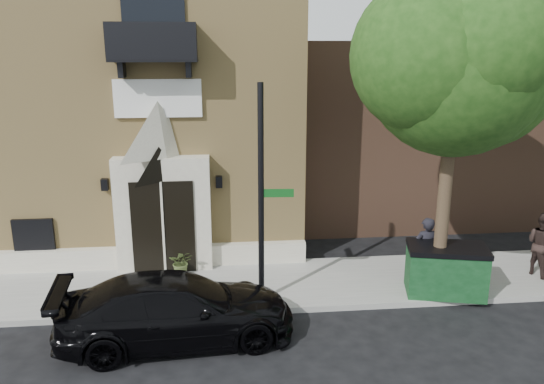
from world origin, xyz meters
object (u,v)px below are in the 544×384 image
at_px(fire_hydrant, 466,281).
at_px(dumpster, 446,270).
at_px(street_sign, 262,196).
at_px(pedestrian_near, 425,251).
at_px(pedestrian_far, 542,244).
at_px(black_sedan, 177,309).

xyz_separation_m(fire_hydrant, dumpster, (-0.45, 0.22, 0.25)).
xyz_separation_m(street_sign, dumpster, (4.64, -0.11, -2.03)).
bearing_deg(pedestrian_near, dumpster, 108.47).
bearing_deg(street_sign, pedestrian_near, 11.11).
relative_size(street_sign, dumpster, 2.47).
bearing_deg(dumpster, fire_hydrant, -12.41).
distance_m(dumpster, pedestrian_far, 3.19).
bearing_deg(pedestrian_far, pedestrian_near, 75.85).
bearing_deg(fire_hydrant, pedestrian_far, 22.42).
xyz_separation_m(dumpster, pedestrian_far, (3.06, 0.86, 0.25)).
bearing_deg(black_sedan, fire_hydrant, -86.36).
bearing_deg(pedestrian_near, black_sedan, 11.82).
distance_m(black_sedan, street_sign, 3.22).
bearing_deg(pedestrian_far, fire_hydrant, 95.02).
height_order(street_sign, pedestrian_near, street_sign).
bearing_deg(dumpster, street_sign, -167.86).
bearing_deg(dumpster, pedestrian_near, 127.79).
bearing_deg(street_sign, fire_hydrant, 0.08).
xyz_separation_m(pedestrian_near, pedestrian_far, (3.36, 0.19, -0.01)).
height_order(fire_hydrant, pedestrian_near, pedestrian_near).
relative_size(black_sedan, pedestrian_near, 2.81).
relative_size(street_sign, fire_hydrant, 6.55).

